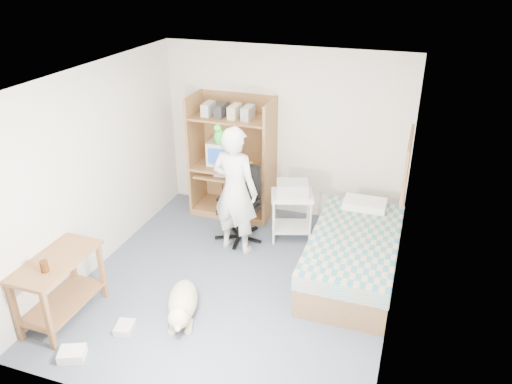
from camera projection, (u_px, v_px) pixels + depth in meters
floor at (237, 282)px, 6.08m from camera, size 4.00×4.00×0.00m
wall_back at (284, 134)px, 7.23m from camera, size 3.60×0.02×2.50m
wall_right at (402, 215)px, 5.01m from camera, size 0.02×4.00×2.50m
wall_left at (97, 169)px, 6.05m from camera, size 0.02×4.00×2.50m
ceiling at (232, 77)px, 4.99m from camera, size 3.60×4.00×0.02m
computer_hutch at (233, 162)px, 7.40m from camera, size 1.20×0.63×1.80m
bed at (353, 255)px, 6.10m from camera, size 1.02×2.02×0.66m
side_desk at (59, 280)px, 5.29m from camera, size 0.50×1.00×0.75m
corkboard at (407, 164)px, 5.69m from camera, size 0.04×0.94×0.66m
office_chair at (241, 213)px, 6.89m from camera, size 0.59×0.59×1.04m
person at (235, 191)px, 6.40m from camera, size 0.69×0.51×1.73m
parrot at (219, 136)px, 6.16m from camera, size 0.13×0.22×0.35m
dog at (182, 303)px, 5.46m from camera, size 0.54×0.96×0.38m
printer_cart at (292, 209)px, 6.85m from camera, size 0.67×0.60×0.67m
printer at (292, 188)px, 6.71m from camera, size 0.50×0.43×0.18m
crt_monitor at (222, 152)px, 7.41m from camera, size 0.41×0.43×0.36m
keyboard at (230, 175)px, 7.33m from camera, size 0.47×0.22×0.03m
pencil_cup at (251, 166)px, 7.24m from camera, size 0.08×0.08×0.12m
drink_glass at (44, 266)px, 4.96m from camera, size 0.08×0.08×0.12m
floor_box_a at (72, 354)px, 4.92m from camera, size 0.31×0.28×0.10m
floor_box_b at (125, 328)px, 5.29m from camera, size 0.22×0.25×0.08m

